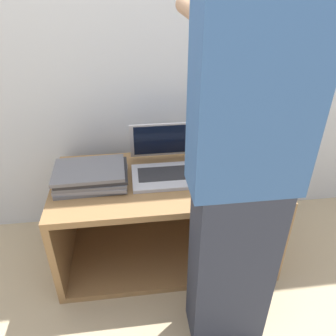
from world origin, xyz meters
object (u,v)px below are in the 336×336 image
object	(u,v)px
laptop_stack_right	(237,167)
person	(243,176)
laptop_stack_left	(91,176)
laptop_open	(164,164)

from	to	relation	value
laptop_stack_right	person	distance (m)	0.63
laptop_stack_left	person	xyz separation A→B (m)	(0.62, -0.53, 0.29)
laptop_open	laptop_stack_right	size ratio (longest dim) A/B	0.94
laptop_stack_right	person	size ratio (longest dim) A/B	0.22
laptop_open	laptop_stack_left	size ratio (longest dim) A/B	0.95
laptop_stack_left	laptop_open	bearing A→B (deg)	8.85
laptop_open	laptop_stack_right	distance (m)	0.40
laptop_stack_left	laptop_stack_right	world-z (taller)	laptop_stack_left
laptop_open	person	size ratio (longest dim) A/B	0.21
laptop_open	person	xyz separation A→B (m)	(0.22, -0.59, 0.28)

